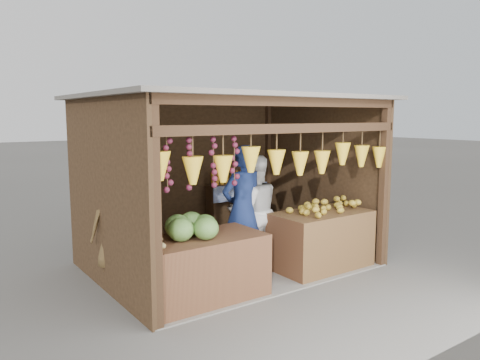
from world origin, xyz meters
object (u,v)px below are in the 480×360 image
(man_standing, at_px, (242,210))
(woman_standing, at_px, (254,211))
(counter_left, at_px, (200,269))
(counter_right, at_px, (321,240))
(vendor_seated, at_px, (112,227))

(man_standing, distance_m, woman_standing, 0.38)
(man_standing, height_order, woman_standing, man_standing)
(counter_left, bearing_deg, man_standing, 27.34)
(counter_right, xyz_separation_m, woman_standing, (-0.79, 0.70, 0.43))
(counter_right, height_order, vendor_seated, vendor_seated)
(counter_right, relative_size, woman_standing, 0.87)
(counter_right, bearing_deg, man_standing, 154.23)
(counter_right, distance_m, woman_standing, 1.13)
(man_standing, height_order, vendor_seated, man_standing)
(counter_left, distance_m, man_standing, 1.33)
(counter_left, bearing_deg, counter_right, 0.42)
(woman_standing, bearing_deg, vendor_seated, 2.67)
(man_standing, relative_size, woman_standing, 1.10)
(counter_right, distance_m, man_standing, 1.34)
(counter_right, relative_size, vendor_seated, 1.31)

